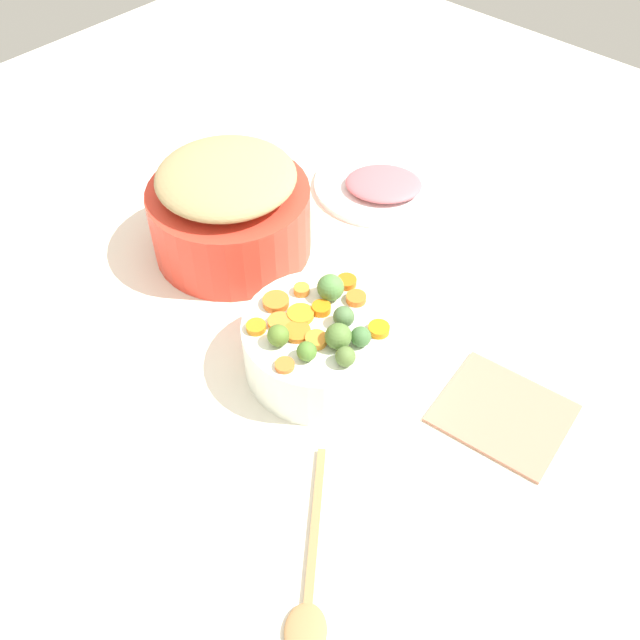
{
  "coord_description": "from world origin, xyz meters",
  "views": [
    {
      "loc": [
        0.5,
        -0.53,
        0.88
      ],
      "look_at": [
        0.03,
        -0.01,
        0.12
      ],
      "focal_mm": 40.1,
      "sensor_mm": 36.0,
      "label": 1
    }
  ],
  "objects_px": {
    "serving_bowl_carrots": "(320,345)",
    "metal_pot": "(231,220)",
    "wooden_spoon": "(309,593)",
    "ham_plate": "(379,185)"
  },
  "relations": [
    {
      "from": "metal_pot",
      "to": "ham_plate",
      "type": "bearing_deg",
      "value": 75.5
    },
    {
      "from": "ham_plate",
      "to": "metal_pot",
      "type": "bearing_deg",
      "value": -104.5
    },
    {
      "from": "metal_pot",
      "to": "ham_plate",
      "type": "xyz_separation_m",
      "value": [
        0.08,
        0.32,
        -0.06
      ]
    },
    {
      "from": "serving_bowl_carrots",
      "to": "metal_pot",
      "type": "bearing_deg",
      "value": 161.87
    },
    {
      "from": "serving_bowl_carrots",
      "to": "ham_plate",
      "type": "xyz_separation_m",
      "value": [
        -0.22,
        0.41,
        -0.04
      ]
    },
    {
      "from": "serving_bowl_carrots",
      "to": "ham_plate",
      "type": "height_order",
      "value": "serving_bowl_carrots"
    },
    {
      "from": "serving_bowl_carrots",
      "to": "wooden_spoon",
      "type": "relative_size",
      "value": 0.96
    },
    {
      "from": "serving_bowl_carrots",
      "to": "ham_plate",
      "type": "bearing_deg",
      "value": 117.75
    },
    {
      "from": "wooden_spoon",
      "to": "ham_plate",
      "type": "distance_m",
      "value": 0.82
    },
    {
      "from": "metal_pot",
      "to": "wooden_spoon",
      "type": "relative_size",
      "value": 1.16
    }
  ]
}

